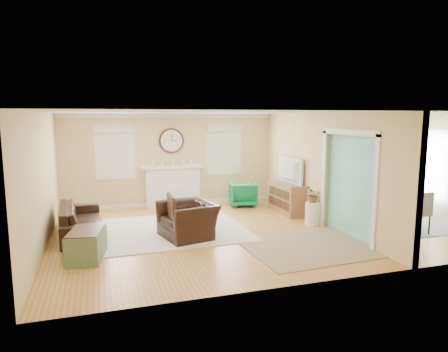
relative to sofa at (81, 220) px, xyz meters
The scene contains 29 objects.
floor 3.95m from the sofa, 11.02° to the right, with size 9.00×9.00×0.00m, color #B06D32.
wall_back 4.58m from the sofa, 30.16° to the left, with size 9.00×0.02×2.60m, color #D1BE79.
wall_front 5.48m from the sofa, 44.14° to the right, with size 9.00×0.02×2.60m, color #D1BE79.
wall_left 1.39m from the sofa, 130.04° to the right, with size 0.02×6.00×2.60m, color #D1BE79.
wall_right 8.46m from the sofa, ahead, with size 0.02×6.00×2.60m, color #D1BE79.
ceiling 4.55m from the sofa, 11.02° to the right, with size 9.00×6.00×0.02m, color white.
partition 5.50m from the sofa, ahead, with size 0.17×6.00×2.60m.
fireplace 3.19m from the sofa, 41.94° to the left, with size 1.70×0.30×1.17m.
wall_clock 3.58m from the sofa, 43.07° to the left, with size 0.70×0.07×0.70m.
window_left 2.70m from the sofa, 69.62° to the left, with size 1.05×0.13×1.42m.
window_right 4.69m from the sofa, 29.32° to the left, with size 1.05×0.13×1.42m.
french_doors 8.39m from the sofa, ahead, with size 0.06×1.70×2.20m.
pendant 7.16m from the sofa, ahead, with size 0.30×0.30×0.55m.
rug_cream 1.92m from the sofa, ahead, with size 3.24×2.81×0.02m, color beige.
rug_jute 4.82m from the sofa, 27.71° to the right, with size 2.46×2.01×0.01m, color #937956.
rug_grey 7.03m from the sofa, ahead, with size 2.43×3.03×0.01m, color slate.
sofa is the anchor object (origin of this frame).
eames_chair 2.31m from the sofa, 22.53° to the right, with size 1.13×0.99×0.74m, color black.
green_chair 4.56m from the sofa, 20.41° to the left, with size 0.72×0.74×0.68m, color #136E3D.
trunk 1.63m from the sofa, 85.11° to the right, with size 0.72×1.00×0.53m.
credenza 5.10m from the sofa, ahead, with size 0.46×1.36×0.80m.
tv 5.15m from the sofa, ahead, with size 1.16×0.15×0.67m, color black.
garden_stool 5.22m from the sofa, ahead, with size 0.36×0.36×0.52m, color white.
potted_plant 5.23m from the sofa, ahead, with size 0.34×0.29×0.38m, color #337F33.
dining_table 7.02m from the sofa, ahead, with size 1.82×1.01×0.64m, color #4B2D1C.
dining_chair_n 7.00m from the sofa, ahead, with size 0.45×0.45×0.89m.
dining_chair_s 7.27m from the sofa, 16.61° to the right, with size 0.43×0.43×0.92m.
dining_chair_w 6.47m from the sofa, ahead, with size 0.44×0.44×0.91m.
dining_chair_e 7.60m from the sofa, ahead, with size 0.50×0.50×0.95m.
Camera 1 is at (-3.44, -8.10, 2.51)m, focal length 32.00 mm.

